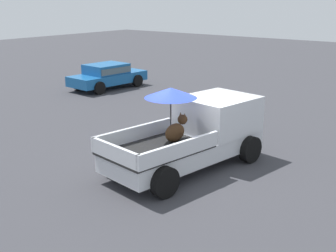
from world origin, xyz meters
The scene contains 3 objects.
ground_plane centered at (0.00, 0.00, 0.00)m, with size 80.00×80.00×0.00m, color #38383D.
pickup_truck_main centered at (0.46, -0.06, 0.99)m, with size 5.27×2.85×2.41m.
parked_sedan_far centered at (6.77, 10.11, 0.74)m, with size 4.40×2.19×1.33m.
Camera 1 is at (-9.64, -6.90, 4.77)m, focal length 46.84 mm.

